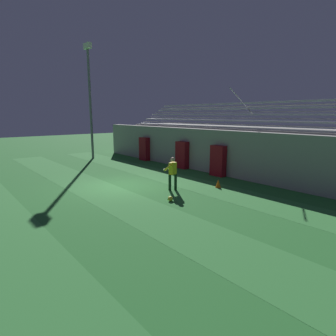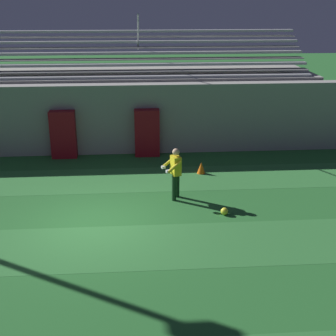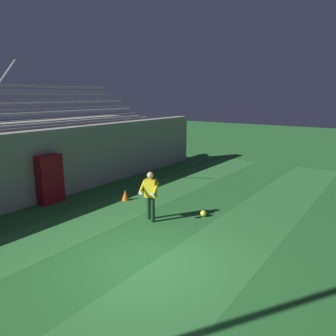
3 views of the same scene
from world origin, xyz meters
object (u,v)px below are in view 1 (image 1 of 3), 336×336
object	(u,v)px
padding_pillar_gate_left	(182,155)
soccer_ball	(170,199)
floodlight_pole	(90,89)
padding_pillar_far_left	(144,149)
traffic_cone	(218,184)
padding_pillar_gate_right	(218,161)
goalkeeper	(172,172)

from	to	relation	value
padding_pillar_gate_left	soccer_ball	world-z (taller)	padding_pillar_gate_left
floodlight_pole	soccer_ball	world-z (taller)	floodlight_pole
padding_pillar_far_left	traffic_cone	bearing A→B (deg)	-12.44
padding_pillar_gate_right	goalkeeper	world-z (taller)	padding_pillar_gate_right
padding_pillar_gate_left	floodlight_pole	xyz separation A→B (m)	(-8.35, -2.88, 4.90)
soccer_ball	traffic_cone	world-z (taller)	traffic_cone
padding_pillar_gate_right	floodlight_pole	world-z (taller)	floodlight_pole
padding_pillar_gate_right	padding_pillar_far_left	world-z (taller)	same
goalkeeper	soccer_ball	size ratio (longest dim) A/B	7.59
padding_pillar_gate_left	padding_pillar_gate_right	bearing A→B (deg)	0.00
padding_pillar_gate_left	soccer_ball	distance (m)	7.82
padding_pillar_gate_right	soccer_ball	bearing A→B (deg)	-69.49
padding_pillar_far_left	goalkeeper	size ratio (longest dim) A/B	1.13
soccer_ball	traffic_cone	size ratio (longest dim) A/B	0.52
padding_pillar_gate_left	traffic_cone	distance (m)	5.66
goalkeeper	soccer_ball	xyz separation A→B (m)	(1.35, -1.27, -0.84)
padding_pillar_far_left	goalkeeper	distance (m)	9.71
padding_pillar_far_left	traffic_cone	distance (m)	10.08
floodlight_pole	goalkeeper	size ratio (longest dim) A/B	5.66
floodlight_pole	soccer_ball	bearing A→B (deg)	-11.23
soccer_ball	goalkeeper	bearing A→B (deg)	136.78
padding_pillar_gate_right	padding_pillar_far_left	bearing A→B (deg)	180.00
floodlight_pole	goalkeeper	bearing A→B (deg)	-6.72
padding_pillar_far_left	floodlight_pole	bearing A→B (deg)	-142.20
padding_pillar_far_left	goalkeeper	bearing A→B (deg)	-26.54
padding_pillar_gate_right	soccer_ball	distance (m)	6.04
padding_pillar_gate_right	traffic_cone	size ratio (longest dim) A/B	4.49
traffic_cone	soccer_ball	bearing A→B (deg)	-86.50
floodlight_pole	traffic_cone	bearing A→B (deg)	3.00
padding_pillar_gate_right	padding_pillar_far_left	size ratio (longest dim) A/B	1.00
padding_pillar_gate_right	goalkeeper	size ratio (longest dim) A/B	1.13
floodlight_pole	traffic_cone	world-z (taller)	floodlight_pole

